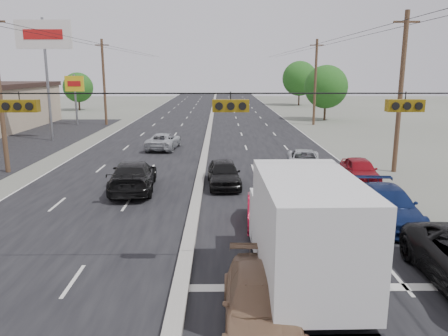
% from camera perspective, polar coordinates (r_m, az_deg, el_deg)
% --- Properties ---
extents(ground, '(200.00, 200.00, 0.00)m').
position_cam_1_polar(ground, '(14.15, -5.49, -14.48)').
color(ground, '#606356').
rests_on(ground, ground).
extents(road_surface, '(20.00, 160.00, 0.02)m').
position_cam_1_polar(road_surface, '(43.05, -2.11, 4.03)').
color(road_surface, black).
rests_on(road_surface, ground).
extents(center_median, '(0.50, 160.00, 0.20)m').
position_cam_1_polar(center_median, '(43.03, -2.11, 4.16)').
color(center_median, gray).
rests_on(center_median, ground).
extents(parking_lot, '(10.00, 42.00, 0.02)m').
position_cam_1_polar(parking_lot, '(42.22, -26.07, 2.58)').
color(parking_lot, black).
rests_on(parking_lot, ground).
extents(utility_pole_left_c, '(1.60, 0.30, 10.00)m').
position_cam_1_polar(utility_pole_left_c, '(54.32, -15.40, 10.80)').
color(utility_pole_left_c, '#422D1E').
rests_on(utility_pole_left_c, ground).
extents(utility_pole_right_b, '(1.60, 0.30, 10.00)m').
position_cam_1_polar(utility_pole_right_b, '(29.80, 22.07, 9.17)').
color(utility_pole_right_b, '#422D1E').
rests_on(utility_pole_right_b, ground).
extents(utility_pole_right_c, '(1.60, 0.30, 10.00)m').
position_cam_1_polar(utility_pole_right_c, '(53.76, 11.84, 10.96)').
color(utility_pole_right_c, '#422D1E').
rests_on(utility_pole_right_c, ground).
extents(traffic_signals, '(25.00, 0.30, 0.54)m').
position_cam_1_polar(traffic_signals, '(12.58, 0.41, 8.34)').
color(traffic_signals, black).
rests_on(traffic_signals, ground).
extents(pole_sign_billboard, '(5.00, 0.25, 11.00)m').
position_cam_1_polar(pole_sign_billboard, '(43.55, -22.44, 14.92)').
color(pole_sign_billboard, slate).
rests_on(pole_sign_billboard, ground).
extents(pole_sign_far, '(2.20, 0.25, 6.00)m').
position_cam_1_polar(pole_sign_far, '(55.33, -18.92, 9.87)').
color(pole_sign_far, slate).
rests_on(pole_sign_far, ground).
extents(tree_left_far, '(4.80, 4.80, 6.12)m').
position_cam_1_polar(tree_left_far, '(76.21, -18.53, 9.95)').
color(tree_left_far, '#382619').
rests_on(tree_left_far, ground).
extents(tree_right_mid, '(5.60, 5.60, 7.14)m').
position_cam_1_polar(tree_right_mid, '(59.21, 13.18, 10.28)').
color(tree_right_mid, '#382619').
rests_on(tree_right_mid, ground).
extents(tree_right_far, '(6.40, 6.40, 8.16)m').
position_cam_1_polar(tree_right_far, '(83.87, 9.85, 11.45)').
color(tree_right_far, '#382619').
rests_on(tree_right_far, ground).
extents(box_truck, '(2.65, 7.19, 3.62)m').
position_cam_1_polar(box_truck, '(12.98, 10.24, -8.22)').
color(box_truck, black).
rests_on(box_truck, ground).
extents(tan_sedan, '(2.10, 4.85, 1.39)m').
position_cam_1_polar(tan_sedan, '(11.52, 4.91, -17.30)').
color(tan_sedan, '#886549').
rests_on(tan_sedan, ground).
extents(red_sedan, '(1.53, 3.81, 1.23)m').
position_cam_1_polar(red_sedan, '(18.58, 5.10, -5.67)').
color(red_sedan, maroon).
rests_on(red_sedan, ground).
extents(queue_car_a, '(2.03, 4.48, 1.49)m').
position_cam_1_polar(queue_car_a, '(24.64, -0.03, -0.71)').
color(queue_car_a, black).
rests_on(queue_car_a, ground).
extents(queue_car_b, '(1.80, 4.47, 1.44)m').
position_cam_1_polar(queue_car_b, '(20.40, 7.75, -3.75)').
color(queue_car_b, white).
rests_on(queue_car_b, ground).
extents(queue_car_c, '(2.72, 4.90, 1.30)m').
position_cam_1_polar(queue_car_c, '(29.04, 10.42, 0.93)').
color(queue_car_c, '#B4B7BC').
rests_on(queue_car_c, ground).
extents(queue_car_d, '(2.43, 5.32, 1.51)m').
position_cam_1_polar(queue_car_d, '(20.07, 20.58, -4.64)').
color(queue_car_d, '#101F50').
rests_on(queue_car_d, ground).
extents(queue_car_e, '(1.84, 4.26, 1.43)m').
position_cam_1_polar(queue_car_e, '(26.68, 17.33, -0.33)').
color(queue_car_e, maroon).
rests_on(queue_car_e, ground).
extents(oncoming_near, '(2.77, 5.82, 1.64)m').
position_cam_1_polar(oncoming_near, '(24.20, -11.78, -1.05)').
color(oncoming_near, black).
rests_on(oncoming_near, ground).
extents(oncoming_far, '(2.73, 5.09, 1.36)m').
position_cam_1_polar(oncoming_far, '(36.68, -7.90, 3.49)').
color(oncoming_far, '#A5A8AC').
rests_on(oncoming_far, ground).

